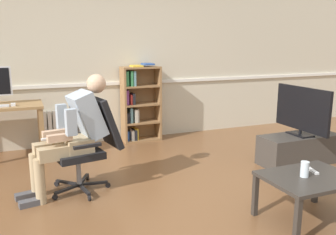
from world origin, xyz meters
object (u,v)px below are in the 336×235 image
Objects in this scene: bookshelf at (138,104)px; spare_remote at (313,171)px; radiator at (68,128)px; tv_stand at (299,149)px; person_seated at (73,132)px; drinking_glass at (305,169)px; computer_mouse at (13,105)px; tv_screen at (302,110)px; office_chair at (90,141)px; coffee_table at (309,182)px.

bookshelf is 3.10m from spare_remote.
bookshelf is 1.74× the size of radiator.
spare_remote reaches higher than tv_stand.
drinking_glass is at bearing 40.57° from person_seated.
drinking_glass is 0.18m from spare_remote.
spare_remote is (2.47, -2.61, -0.34)m from computer_mouse.
person_seated is 2.83m from tv_screen.
tv_stand is at bearing 75.20° from office_chair.
bookshelf is 9.12× the size of drinking_glass.
radiator is 3.60m from coffee_table.
computer_mouse is 3.55m from drinking_glass.
tv_screen is at bearing 75.20° from office_chair.
tv_stand is 1.51m from spare_remote.
computer_mouse is 1.01m from radiator.
office_chair is 0.80× the size of person_seated.
person_seated reaches higher than coffee_table.
coffee_table is at bearing 141.00° from tv_screen.
coffee_table is at bearing -130.23° from spare_remote.
coffee_table is (1.65, -3.20, 0.09)m from radiator.
radiator is at bearing 117.30° from coffee_table.
tv_stand is at bearing 76.13° from person_seated.
drinking_glass is at bearing 36.87° from office_chair.
tv_stand is 1.63m from coffee_table.
person_seated reaches higher than office_chair.
bookshelf is 8.21× the size of spare_remote.
radiator is 3.32m from tv_stand.
tv_screen is 6.80× the size of drinking_glass.
tv_screen reaches higher than coffee_table.
spare_remote is (1.75, -3.12, 0.15)m from radiator.
bookshelf is at bearing 133.57° from person_seated.
office_chair is 0.93× the size of tv_stand.
tv_stand is 1.67m from drinking_glass.
tv_stand is (2.82, -0.19, -0.46)m from person_seated.
spare_remote is at bearing 35.93° from coffee_table.
tv_screen is (1.60, -1.85, 0.12)m from bookshelf.
office_chair is 1.07× the size of tv_screen.
bookshelf is 3.16m from coffee_table.
tv_screen is at bearing 48.58° from drinking_glass.
computer_mouse is 0.10× the size of office_chair.
coffee_table is (1.79, -1.43, -0.28)m from person_seated.
spare_remote is at bearing -128.48° from tv_stand.
office_chair is 1.27× the size of coffee_table.
bookshelf is 1.94m from office_chair.
drinking_glass reaches higher than tv_stand.
office_chair reaches higher than drinking_glass.
drinking_glass is at bearing 171.44° from coffee_table.
bookshelf reaches higher than coffee_table.
bookshelf is 1.34× the size of tv_screen.
computer_mouse is 3.60m from coffee_table.
computer_mouse is 1.46m from office_chair.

